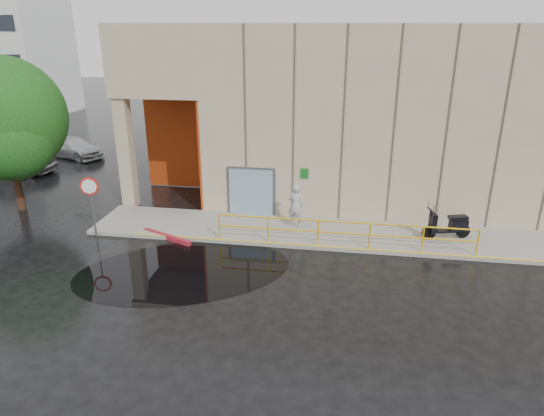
{
  "coord_description": "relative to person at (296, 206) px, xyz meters",
  "views": [
    {
      "loc": [
        4.19,
        -13.5,
        7.99
      ],
      "look_at": [
        1.58,
        3.0,
        1.6
      ],
      "focal_mm": 32.0,
      "sensor_mm": 36.0,
      "label": 1
    }
  ],
  "objects": [
    {
      "name": "tree_near",
      "position": [
        -12.5,
        0.21,
        2.97
      ],
      "size": [
        5.14,
        5.14,
        6.81
      ],
      "rotation": [
        0.0,
        0.0,
        -0.41
      ],
      "color": "black",
      "rests_on": "ground"
    },
    {
      "name": "car_c",
      "position": [
        -15.27,
        9.31,
        -0.43
      ],
      "size": [
        4.69,
        3.05,
        1.26
      ],
      "primitive_type": "imported",
      "rotation": [
        0.0,
        0.0,
        1.25
      ],
      "color": "#B0B3B7",
      "rests_on": "ground"
    },
    {
      "name": "ground",
      "position": [
        -2.27,
        -4.81,
        -1.07
      ],
      "size": [
        120.0,
        120.0,
        0.0
      ],
      "primitive_type": "plane",
      "color": "black",
      "rests_on": "ground"
    },
    {
      "name": "person",
      "position": [
        0.0,
        0.0,
        0.0
      ],
      "size": [
        0.73,
        0.54,
        1.83
      ],
      "primitive_type": "imported",
      "rotation": [
        0.0,
        0.0,
        2.98
      ],
      "color": "#A8A8AD",
      "rests_on": "sidewalk"
    },
    {
      "name": "scooter",
      "position": [
        5.92,
        -0.26,
        -0.07
      ],
      "size": [
        1.96,
        1.06,
        1.48
      ],
      "rotation": [
        0.0,
        0.0,
        0.26
      ],
      "color": "black",
      "rests_on": "sidewalk"
    },
    {
      "name": "sidewalk",
      "position": [
        1.73,
        -0.31,
        -0.99
      ],
      "size": [
        20.0,
        3.0,
        0.15
      ],
      "primitive_type": "cube",
      "color": "gray",
      "rests_on": "ground"
    },
    {
      "name": "red_curb",
      "position": [
        -4.92,
        -1.71,
        -0.98
      ],
      "size": [
        2.26,
        1.14,
        0.18
      ],
      "primitive_type": "cube",
      "rotation": [
        0.0,
        0.0,
        -0.42
      ],
      "color": "maroon",
      "rests_on": "ground"
    },
    {
      "name": "stop_sign",
      "position": [
        -7.77,
        -1.97,
        0.77
      ],
      "size": [
        0.74,
        0.22,
        2.51
      ],
      "rotation": [
        0.0,
        0.0,
        -0.15
      ],
      "color": "#5C5D61",
      "rests_on": "ground"
    },
    {
      "name": "car_a",
      "position": [
        -16.75,
        5.66,
        -0.26
      ],
      "size": [
        4.76,
        1.94,
        1.62
      ],
      "primitive_type": "imported",
      "rotation": [
        0.0,
        0.0,
        1.56
      ],
      "color": "#A0A1A6",
      "rests_on": "ground"
    },
    {
      "name": "guardrail",
      "position": [
        1.98,
        -1.66,
        -0.39
      ],
      "size": [
        9.56,
        0.06,
        1.03
      ],
      "color": "#EDAF0C",
      "rests_on": "sidewalk"
    },
    {
      "name": "puddle",
      "position": [
        -3.41,
        -4.12,
        -1.06
      ],
      "size": [
        8.56,
        7.0,
        0.01
      ],
      "primitive_type": "cube",
      "rotation": [
        0.0,
        0.0,
        0.39
      ],
      "color": "black",
      "rests_on": "ground"
    },
    {
      "name": "car_b",
      "position": [
        -18.61,
        7.2,
        -0.27
      ],
      "size": [
        5.1,
        2.9,
        1.59
      ],
      "primitive_type": "imported",
      "rotation": [
        0.0,
        0.0,
        1.3
      ],
      "color": "white",
      "rests_on": "ground"
    },
    {
      "name": "building",
      "position": [
        2.83,
        6.17,
        3.14
      ],
      "size": [
        20.0,
        10.17,
        8.0
      ],
      "color": "tan",
      "rests_on": "ground"
    }
  ]
}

